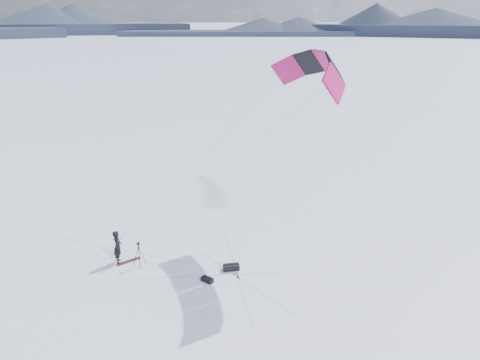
{
  "coord_description": "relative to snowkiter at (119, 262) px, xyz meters",
  "views": [
    {
      "loc": [
        1.53,
        -21.12,
        12.57
      ],
      "look_at": [
        4.64,
        2.73,
        4.09
      ],
      "focal_mm": 35.0,
      "sensor_mm": 36.0,
      "label": 1
    }
  ],
  "objects": [
    {
      "name": "snow_tracks",
      "position": [
        0.09,
        -1.76,
        0.0
      ],
      "size": [
        13.93,
        9.84,
        0.01
      ],
      "color": "#ABB9DA",
      "rests_on": "ground"
    },
    {
      "name": "ground",
      "position": [
        2.07,
        -1.85,
        0.0
      ],
      "size": [
        1800.0,
        1800.0,
        0.0
      ],
      "primitive_type": "plane",
      "color": "white"
    },
    {
      "name": "horizon_hills",
      "position": [
        2.07,
        -1.85,
        3.42
      ],
      "size": [
        704.0,
        704.42,
        8.51
      ],
      "color": "#21283D",
      "rests_on": "ground"
    },
    {
      "name": "gear_bag_a",
      "position": [
        5.92,
        -1.6,
        0.16
      ],
      "size": [
        0.85,
        0.44,
        0.37
      ],
      "rotation": [
        0.0,
        0.0,
        0.06
      ],
      "color": "black",
      "rests_on": "ground"
    },
    {
      "name": "power_kite",
      "position": [
        10.89,
        1.68,
        9.84
      ],
      "size": [
        12.29,
        7.1,
        9.51
      ],
      "color": "#B8145F",
      "rests_on": "ground"
    },
    {
      "name": "snowboard",
      "position": [
        0.5,
        -0.02,
        0.02
      ],
      "size": [
        1.3,
        0.92,
        0.04
      ],
      "primitive_type": "cube",
      "rotation": [
        0.0,
        0.0,
        0.54
      ],
      "color": "maroon",
      "rests_on": "ground"
    },
    {
      "name": "snowkiter",
      "position": [
        0.0,
        0.0,
        0.0
      ],
      "size": [
        0.52,
        0.72,
        1.84
      ],
      "primitive_type": "imported",
      "rotation": [
        0.0,
        0.0,
        1.69
      ],
      "color": "black",
      "rests_on": "ground"
    },
    {
      "name": "gear_bag_b",
      "position": [
        4.6,
        -2.59,
        0.12
      ],
      "size": [
        0.65,
        0.65,
        0.28
      ],
      "rotation": [
        0.0,
        0.0,
        -0.79
      ],
      "color": "black",
      "rests_on": "ground"
    },
    {
      "name": "tripod",
      "position": [
        1.15,
        -0.59,
        0.9
      ],
      "size": [
        0.71,
        0.66,
        1.39
      ],
      "rotation": [
        0.0,
        0.0,
        0.67
      ],
      "color": "black",
      "rests_on": "ground"
    }
  ]
}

